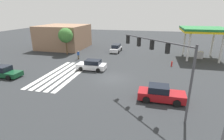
# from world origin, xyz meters

# --- Properties ---
(ground_plane) EXTENTS (118.39, 118.39, 0.00)m
(ground_plane) POSITION_xyz_m (0.00, 0.00, 0.00)
(ground_plane) COLOR #2B2D30
(crosswalk_markings) EXTENTS (11.34, 4.40, 0.01)m
(crosswalk_markings) POSITION_xyz_m (0.00, -7.13, 0.00)
(crosswalk_markings) COLOR silver
(crosswalk_markings) RESTS_ON ground_plane
(traffic_signal_mast) EXTENTS (6.01, 6.01, 6.26)m
(traffic_signal_mast) POSITION_xyz_m (5.58, 5.58, 4.83)
(traffic_signal_mast) COLOR #47474C
(traffic_signal_mast) RESTS_ON ground_plane
(car_0) EXTENTS (2.14, 4.43, 1.49)m
(car_0) POSITION_xyz_m (2.69, -14.18, 0.67)
(car_0) COLOR #144728
(car_0) RESTS_ON ground_plane
(car_1) EXTENTS (2.21, 4.36, 1.52)m
(car_1) POSITION_xyz_m (-2.90, -3.81, 0.71)
(car_1) COLOR silver
(car_1) RESTS_ON ground_plane
(car_2) EXTENTS (2.06, 4.51, 1.59)m
(car_2) POSITION_xyz_m (4.62, 6.02, 0.72)
(car_2) COLOR maroon
(car_2) RESTS_ON ground_plane
(car_3) EXTENTS (4.29, 1.99, 1.63)m
(car_3) POSITION_xyz_m (-15.48, -2.79, 0.78)
(car_3) COLOR silver
(car_3) RESTS_ON ground_plane
(gas_station_canopy) EXTENTS (7.46, 7.46, 5.61)m
(gas_station_canopy) POSITION_xyz_m (-13.76, 13.46, 4.98)
(gas_station_canopy) COLOR yellow
(gas_station_canopy) RESTS_ON ground_plane
(corner_building) EXTENTS (10.11, 10.11, 5.26)m
(corner_building) POSITION_xyz_m (-17.07, -15.80, 2.63)
(corner_building) COLOR #937056
(corner_building) RESTS_ON ground_plane
(pedestrian) EXTENTS (0.41, 0.41, 1.59)m
(pedestrian) POSITION_xyz_m (-7.97, -8.23, 0.88)
(pedestrian) COLOR brown
(pedestrian) RESTS_ON ground_plane
(tree_corner_a) EXTENTS (2.90, 2.90, 5.25)m
(tree_corner_a) POSITION_xyz_m (-11.04, -12.09, 3.79)
(tree_corner_a) COLOR brown
(tree_corner_a) RESTS_ON ground_plane
(fire_hydrant) EXTENTS (0.22, 0.22, 0.86)m
(fire_hydrant) POSITION_xyz_m (-7.42, 8.03, 0.43)
(fire_hydrant) COLOR red
(fire_hydrant) RESTS_ON ground_plane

